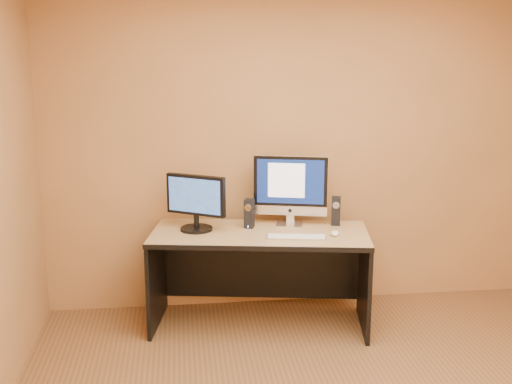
% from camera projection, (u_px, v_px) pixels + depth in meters
% --- Properties ---
extents(walls, '(4.00, 4.00, 2.60)m').
position_uv_depth(walls, '(366.00, 211.00, 3.21)').
color(walls, '#AB7445').
rests_on(walls, ground).
extents(desk, '(1.71, 0.97, 0.75)m').
position_uv_depth(desk, '(260.00, 279.00, 4.86)').
color(desk, tan).
rests_on(desk, ground).
extents(imac, '(0.61, 0.35, 0.55)m').
position_uv_depth(imac, '(290.00, 190.00, 4.90)').
color(imac, silver).
rests_on(imac, desk).
extents(second_monitor, '(0.54, 0.45, 0.42)m').
position_uv_depth(second_monitor, '(196.00, 203.00, 4.78)').
color(second_monitor, black).
rests_on(second_monitor, desk).
extents(speaker_left, '(0.09, 0.09, 0.22)m').
position_uv_depth(speaker_left, '(249.00, 214.00, 4.87)').
color(speaker_left, black).
rests_on(speaker_left, desk).
extents(speaker_right, '(0.08, 0.09, 0.22)m').
position_uv_depth(speaker_right, '(336.00, 211.00, 4.95)').
color(speaker_right, black).
rests_on(speaker_right, desk).
extents(keyboard, '(0.45, 0.19, 0.02)m').
position_uv_depth(keyboard, '(296.00, 237.00, 4.63)').
color(keyboard, silver).
rests_on(keyboard, desk).
extents(mouse, '(0.09, 0.12, 0.04)m').
position_uv_depth(mouse, '(335.00, 233.00, 4.70)').
color(mouse, white).
rests_on(mouse, desk).
extents(cable_a, '(0.02, 0.22, 0.01)m').
position_uv_depth(cable_a, '(293.00, 221.00, 5.05)').
color(cable_a, black).
rests_on(cable_a, desk).
extents(cable_b, '(0.08, 0.17, 0.01)m').
position_uv_depth(cable_b, '(283.00, 221.00, 5.06)').
color(cable_b, black).
rests_on(cable_b, desk).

